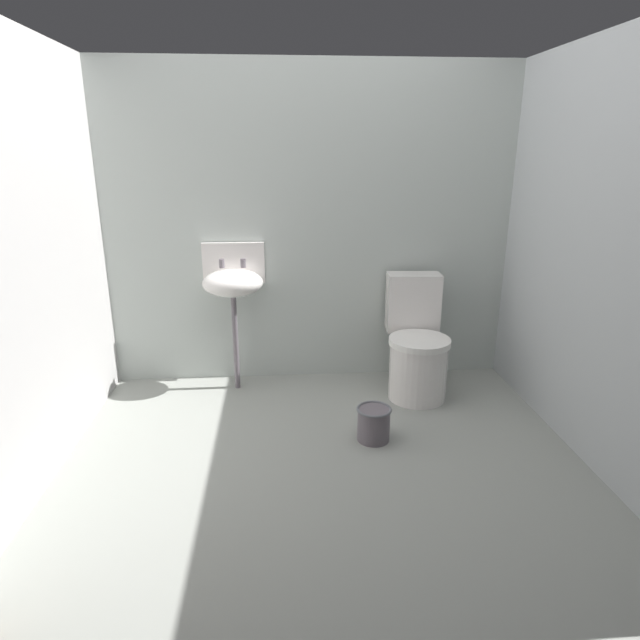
{
  "coord_description": "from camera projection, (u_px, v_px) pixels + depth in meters",
  "views": [
    {
      "loc": [
        -0.21,
        -2.5,
        1.6
      ],
      "look_at": [
        0.0,
        0.29,
        0.7
      ],
      "focal_mm": 30.17,
      "sensor_mm": 36.0,
      "label": 1
    }
  ],
  "objects": [
    {
      "name": "ground_plane",
      "position": [
        324.0,
        467.0,
        2.89
      ],
      "size": [
        3.17,
        2.72,
        0.08
      ],
      "primitive_type": "cube",
      "color": "gray"
    },
    {
      "name": "wall_back",
      "position": [
        310.0,
        228.0,
        3.7
      ],
      "size": [
        3.17,
        0.1,
        2.14
      ],
      "primitive_type": "cube",
      "color": "#AEB7B1",
      "rests_on": "ground"
    },
    {
      "name": "wall_left",
      "position": [
        21.0,
        265.0,
        2.54
      ],
      "size": [
        0.1,
        2.52,
        2.14
      ],
      "primitive_type": "cube",
      "color": "#B4B2B0",
      "rests_on": "ground"
    },
    {
      "name": "wall_right",
      "position": [
        602.0,
        256.0,
        2.75
      ],
      "size": [
        0.1,
        2.52,
        2.14
      ],
      "primitive_type": "cube",
      "color": "#AFB3B6",
      "rests_on": "ground"
    },
    {
      "name": "toilet_near_wall",
      "position": [
        416.0,
        348.0,
        3.59
      ],
      "size": [
        0.42,
        0.61,
        0.78
      ],
      "rotation": [
        0.0,
        0.0,
        3.08
      ],
      "color": "white",
      "rests_on": "ground"
    },
    {
      "name": "sink",
      "position": [
        233.0,
        281.0,
        3.55
      ],
      "size": [
        0.42,
        0.35,
        0.99
      ],
      "color": "#615960",
      "rests_on": "ground"
    },
    {
      "name": "bucket",
      "position": [
        374.0,
        423.0,
        3.06
      ],
      "size": [
        0.2,
        0.2,
        0.2
      ],
      "color": "#615960",
      "rests_on": "ground"
    }
  ]
}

